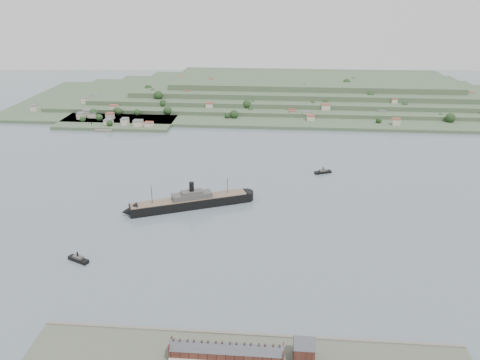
# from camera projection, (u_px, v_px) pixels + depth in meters

# --- Properties ---
(ground) EXTENTS (1400.00, 1400.00, 0.00)m
(ground) POSITION_uv_depth(u_px,v_px,m) (261.00, 211.00, 382.66)
(ground) COLOR slate
(ground) RESTS_ON ground
(terrace_row) EXTENTS (55.60, 9.80, 11.07)m
(terrace_row) POSITION_uv_depth(u_px,v_px,m) (226.00, 352.00, 226.51)
(terrace_row) COLOR #411E17
(terrace_row) RESTS_ON ground
(gabled_building) EXTENTS (10.40, 10.18, 14.09)m
(gabled_building) POSITION_uv_depth(u_px,v_px,m) (304.00, 349.00, 226.88)
(gabled_building) COLOR #411E17
(gabled_building) RESTS_ON ground
(far_peninsula) EXTENTS (760.00, 309.00, 30.00)m
(far_peninsula) POSITION_uv_depth(u_px,v_px,m) (289.00, 93.00, 736.76)
(far_peninsula) COLOR #394D33
(far_peninsula) RESTS_ON ground
(steamship) EXTENTS (105.54, 52.47, 26.66)m
(steamship) POSITION_uv_depth(u_px,v_px,m) (187.00, 202.00, 385.61)
(steamship) COLOR black
(steamship) RESTS_ON ground
(tugboat) EXTENTS (16.10, 10.38, 7.10)m
(tugboat) POSITION_uv_depth(u_px,v_px,m) (78.00, 259.00, 312.34)
(tugboat) COLOR black
(tugboat) RESTS_ON ground
(ferry_west) EXTENTS (18.64, 9.20, 6.74)m
(ferry_west) POSITION_uv_depth(u_px,v_px,m) (92.00, 126.00, 602.71)
(ferry_west) COLOR black
(ferry_west) RESTS_ON ground
(ferry_east) EXTENTS (17.33, 10.85, 6.31)m
(ferry_east) POSITION_uv_depth(u_px,v_px,m) (323.00, 172.00, 456.96)
(ferry_east) COLOR black
(ferry_east) RESTS_ON ground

